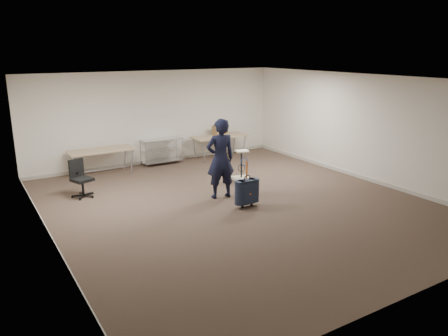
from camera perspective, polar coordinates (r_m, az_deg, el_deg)
ground at (r=9.98m, az=1.69°, el=-4.74°), size 9.00×9.00×0.00m
room_shell at (r=11.08m, az=-2.21°, el=-2.41°), size 8.00×9.00×9.00m
folding_table_left at (r=12.53m, az=-15.70°, el=2.09°), size 1.80×0.75×0.73m
folding_table_right at (r=14.00m, az=-0.59°, el=4.02°), size 1.80×0.75×0.73m
wire_shelf at (r=13.42m, az=-8.13°, el=2.34°), size 1.22×0.47×0.80m
person at (r=10.16m, az=-0.47°, el=1.22°), size 0.75×0.55×1.89m
suitcase at (r=9.69m, az=3.02°, el=-3.10°), size 0.39×0.23×1.07m
office_chair at (r=10.94m, az=-18.09°, el=-2.19°), size 0.55×0.56×0.90m
equipment_cart at (r=11.65m, az=2.36°, el=-0.64°), size 0.55×0.55×0.83m
cardboard_box at (r=14.08m, az=-0.54°, el=4.95°), size 0.43×0.33×0.31m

